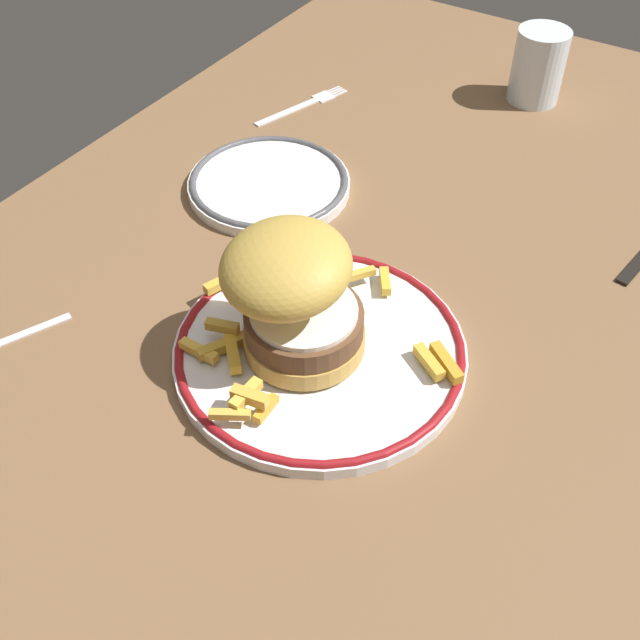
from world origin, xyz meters
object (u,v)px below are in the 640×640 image
(dinner_plate, at_px, (320,350))
(burger, at_px, (294,294))
(side_plate, at_px, (269,183))
(water_glass, at_px, (537,71))
(fork, at_px, (304,105))

(dinner_plate, bearing_deg, burger, 122.12)
(dinner_plate, xyz_separation_m, side_plate, (0.18, 0.18, -0.00))
(dinner_plate, distance_m, water_glass, 0.53)
(side_plate, distance_m, fork, 0.19)
(dinner_plate, xyz_separation_m, burger, (-0.01, 0.02, 0.07))
(water_glass, xyz_separation_m, side_plate, (-0.35, 0.17, -0.03))
(fork, bearing_deg, side_plate, -158.68)
(burger, bearing_deg, dinner_plate, -57.88)
(dinner_plate, height_order, side_plate, same)
(burger, height_order, fork, burger)
(water_glass, bearing_deg, fork, 125.80)
(dinner_plate, relative_size, water_glass, 2.83)
(burger, bearing_deg, side_plate, 40.37)
(burger, distance_m, fork, 0.44)
(burger, bearing_deg, water_glass, -0.83)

